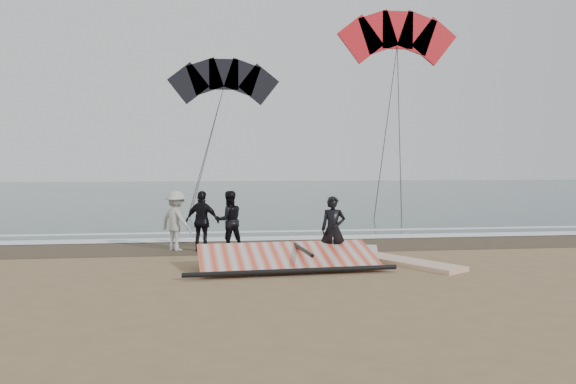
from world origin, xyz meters
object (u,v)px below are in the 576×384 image
Objects in this scene: man_main at (333,229)px; board_white at (410,263)px; board_cream at (366,253)px; sail_rig at (284,259)px.

man_main reaches higher than board_white.
board_cream is (1.07, 1.01, -0.74)m from man_main.
man_main is at bearing -121.67° from board_cream.
board_white is 1.69m from board_cream.
board_cream is at bearing 54.03° from man_main.
board_cream is at bearing 79.65° from board_white.
sail_rig is at bearing -130.82° from board_cream.
man_main is 1.65m from board_cream.
board_cream is 0.49× the size of sail_rig.
sail_rig reaches higher than board_cream.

